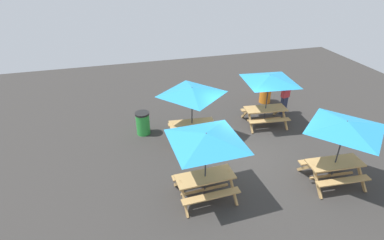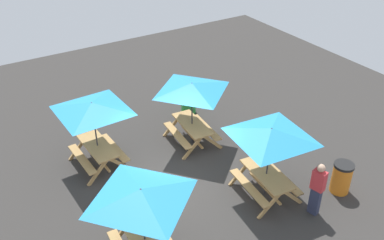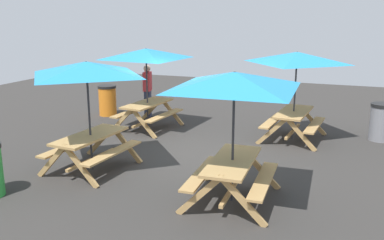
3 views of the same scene
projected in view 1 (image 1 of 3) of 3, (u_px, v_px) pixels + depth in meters
The scene contains 8 objects.
ground_plane at pixel (246, 156), 11.27m from camera, with size 24.00×24.00×0.00m, color #33302D.
picnic_table_0 at pixel (206, 142), 8.47m from camera, with size 2.83×2.83×2.34m.
picnic_table_1 at pixel (345, 130), 9.07m from camera, with size 2.15×2.15×2.34m.
picnic_table_2 at pixel (192, 95), 11.28m from camera, with size 2.16×2.16×2.34m.
picnic_table_3 at pixel (269, 82), 12.40m from camera, with size 2.81×2.81×2.34m.
trash_bin_green at pixel (143, 123), 12.42m from camera, with size 0.59×0.59×0.98m.
trash_bin_orange at pixel (265, 93), 15.04m from camera, with size 0.59×0.59×0.98m.
person_standing at pixel (285, 96), 13.79m from camera, with size 0.40×0.30×1.67m.
Camera 1 is at (4.41, 8.28, 6.71)m, focal length 28.00 mm.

